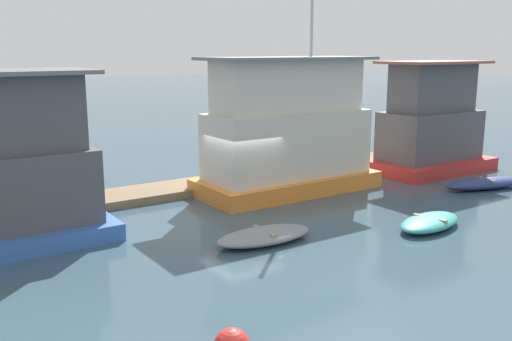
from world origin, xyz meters
TOP-DOWN VIEW (x-y plane):
  - ground_plane at (0.00, 0.00)m, footprint 200.00×200.00m
  - dock_walkway at (0.00, 2.67)m, footprint 33.80×2.10m
  - houseboat_orange at (2.50, 0.41)m, footprint 7.44×3.30m
  - houseboat_red at (10.55, -0.11)m, footprint 5.91×3.55m
  - dinghy_grey at (-1.92, -4.26)m, footprint 3.20×1.57m
  - dinghy_teal at (3.31, -6.12)m, footprint 3.00×1.86m
  - dinghy_navy at (9.55, -3.94)m, footprint 4.11×1.97m

SIDE VIEW (x-z plane):
  - ground_plane at x=0.00m, z-range 0.00..0.00m
  - dock_walkway at x=0.00m, z-range 0.00..0.30m
  - dinghy_teal at x=3.31m, z-range 0.00..0.40m
  - dinghy_grey at x=-1.92m, z-range 0.00..0.42m
  - dinghy_navy at x=9.55m, z-range 0.00..0.46m
  - houseboat_red at x=10.55m, z-range -0.43..4.71m
  - houseboat_orange at x=2.50m, z-range -2.09..6.88m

